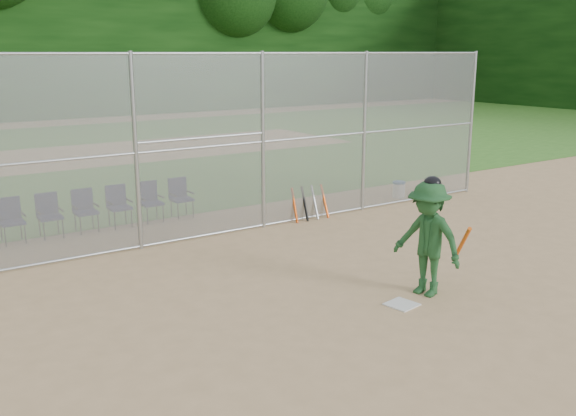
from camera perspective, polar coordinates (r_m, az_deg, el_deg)
ground at (r=10.60m, az=7.67°, el=-8.46°), size 100.00×100.00×0.00m
grass_strip at (r=26.43m, az=-19.21°, el=4.31°), size 100.00×100.00×0.00m
dirt_patch_far at (r=26.43m, az=-19.21°, el=4.32°), size 24.00×24.00×0.00m
backstop_fence at (r=14.07m, az=-5.74°, el=5.85°), size 16.09×0.09×4.00m
treeline at (r=28.11m, az=-21.24°, el=15.94°), size 81.00×60.00×11.00m
home_plate at (r=10.63m, az=10.07°, el=-8.44°), size 0.52×0.52×0.02m
batter_at_plate at (r=10.86m, az=12.33°, el=-2.65°), size 1.06×1.37×2.02m
water_cooler at (r=18.22m, az=9.82°, el=1.64°), size 0.36×0.36×0.46m
spare_bats at (r=15.56m, az=1.94°, el=0.45°), size 0.96×0.38×0.83m
chair_1 at (r=14.82m, az=-23.32°, el=-1.09°), size 0.54×0.52×0.96m
chair_2 at (r=14.97m, az=-20.39°, el=-0.68°), size 0.54×0.52×0.96m
chair_3 at (r=15.16m, az=-17.53°, el=-0.27°), size 0.54×0.52×0.96m
chair_4 at (r=15.39m, az=-14.74°, el=0.12°), size 0.54×0.52×0.96m
chair_5 at (r=15.66m, az=-12.04°, el=0.50°), size 0.54×0.52×0.96m
chair_6 at (r=15.96m, az=-9.43°, el=0.86°), size 0.54×0.52×0.96m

